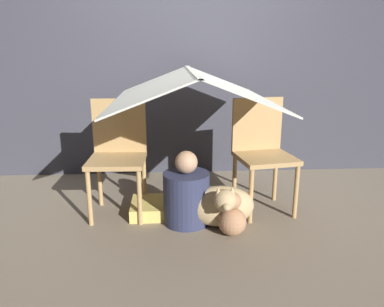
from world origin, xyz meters
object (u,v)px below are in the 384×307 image
(person_front, at_px, (186,195))
(dog, at_px, (221,206))
(chair_left, at_px, (118,151))
(chair_right, at_px, (262,149))

(person_front, relative_size, dog, 1.14)
(chair_left, distance_m, chair_right, 1.16)
(chair_right, distance_m, dog, 0.61)
(dog, bearing_deg, chair_right, 43.14)
(person_front, xyz_separation_m, dog, (0.26, -0.10, -0.05))
(person_front, bearing_deg, chair_right, 22.11)
(chair_left, relative_size, chair_right, 1.00)
(chair_right, relative_size, person_front, 1.60)
(chair_right, bearing_deg, chair_left, 170.49)
(dog, bearing_deg, chair_left, 155.87)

